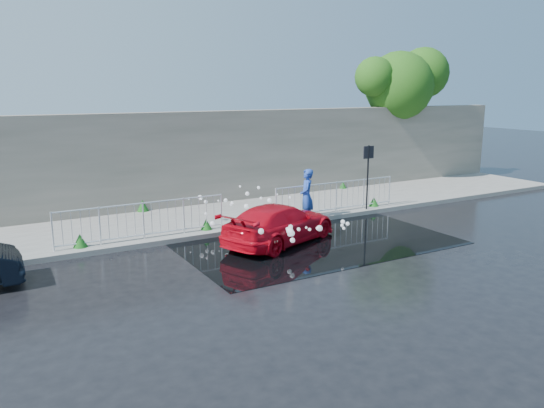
% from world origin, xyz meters
% --- Properties ---
extents(ground, '(90.00, 90.00, 0.00)m').
position_xyz_m(ground, '(0.00, 0.00, 0.00)').
color(ground, black).
rests_on(ground, ground).
extents(pavement, '(30.00, 4.00, 0.15)m').
position_xyz_m(pavement, '(0.00, 5.00, 0.07)').
color(pavement, slate).
rests_on(pavement, ground).
extents(curb, '(30.00, 0.25, 0.16)m').
position_xyz_m(curb, '(0.00, 3.00, 0.08)').
color(curb, slate).
rests_on(curb, ground).
extents(retaining_wall, '(30.00, 0.60, 3.50)m').
position_xyz_m(retaining_wall, '(0.00, 7.20, 1.90)').
color(retaining_wall, '#636053').
rests_on(retaining_wall, pavement).
extents(puddle, '(8.00, 5.00, 0.01)m').
position_xyz_m(puddle, '(0.50, 1.00, 0.01)').
color(puddle, black).
rests_on(puddle, ground).
extents(sign_post, '(0.45, 0.06, 2.50)m').
position_xyz_m(sign_post, '(4.20, 3.10, 1.72)').
color(sign_post, black).
rests_on(sign_post, ground).
extents(tree, '(5.11, 3.19, 6.41)m').
position_xyz_m(tree, '(9.74, 7.41, 4.78)').
color(tree, '#332114').
rests_on(tree, ground).
extents(railing_left, '(5.05, 0.05, 1.10)m').
position_xyz_m(railing_left, '(-4.00, 3.35, 0.74)').
color(railing_left, silver).
rests_on(railing_left, pavement).
extents(railing_right, '(5.05, 0.05, 1.10)m').
position_xyz_m(railing_right, '(3.00, 3.35, 0.74)').
color(railing_right, silver).
rests_on(railing_right, pavement).
extents(weeds, '(12.17, 3.93, 0.41)m').
position_xyz_m(weeds, '(-0.35, 4.52, 0.33)').
color(weeds, '#165317').
rests_on(weeds, pavement).
extents(water_spray, '(3.56, 5.56, 0.99)m').
position_xyz_m(water_spray, '(-0.76, 1.88, 0.68)').
color(water_spray, white).
rests_on(water_spray, ground).
extents(red_car, '(4.37, 3.04, 1.17)m').
position_xyz_m(red_car, '(-0.50, 1.42, 0.59)').
color(red_car, red).
rests_on(red_car, ground).
extents(person, '(0.72, 0.81, 1.86)m').
position_xyz_m(person, '(1.50, 3.00, 0.93)').
color(person, '#2042A3').
rests_on(person, ground).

